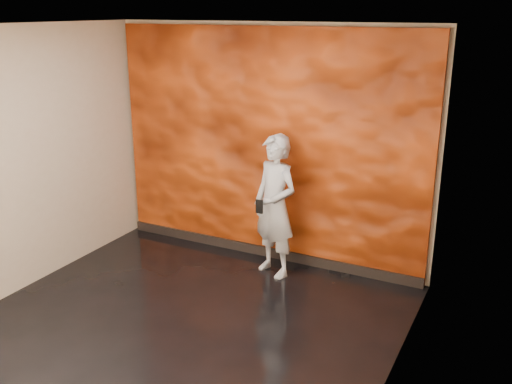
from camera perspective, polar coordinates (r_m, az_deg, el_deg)
name	(u,v)px	position (r m, az deg, el deg)	size (l,w,h in m)	color
room	(170,191)	(5.10, -8.61, 0.11)	(4.02, 4.02, 2.81)	black
feature_wall	(266,147)	(6.73, 1.03, 4.53)	(3.90, 0.06, 2.75)	#E65113
baseboard	(264,251)	(7.12, 0.83, -5.92)	(3.90, 0.04, 0.12)	black
man	(275,206)	(6.40, 1.91, -1.43)	(0.60, 0.39, 1.64)	#8F939E
phone	(259,207)	(6.20, 0.33, -1.47)	(0.08, 0.02, 0.16)	black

